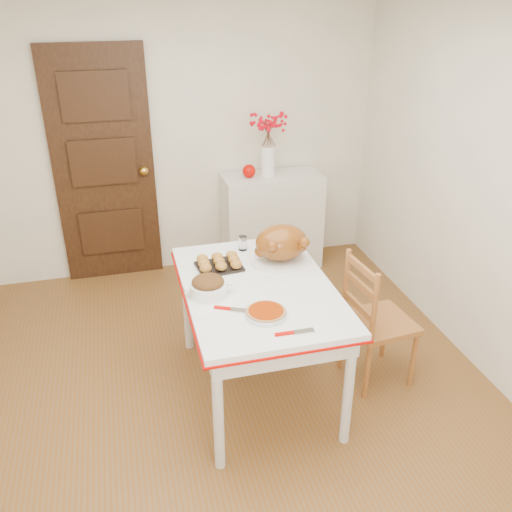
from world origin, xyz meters
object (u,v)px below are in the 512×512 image
object	(u,v)px
sideboard	(272,221)
kitchen_table	(258,339)
chair_oak	(380,319)
turkey_platter	(281,245)
pumpkin_pie	(266,312)

from	to	relation	value
sideboard	kitchen_table	world-z (taller)	sideboard
chair_oak	turkey_platter	bearing A→B (deg)	54.23
turkey_platter	pumpkin_pie	distance (m)	0.67
chair_oak	turkey_platter	distance (m)	0.83
pumpkin_pie	chair_oak	bearing A→B (deg)	17.05
kitchen_table	turkey_platter	world-z (taller)	turkey_platter
turkey_platter	pumpkin_pie	xyz separation A→B (m)	(-0.27, -0.61, -0.11)
kitchen_table	turkey_platter	xyz separation A→B (m)	(0.23, 0.27, 0.53)
chair_oak	turkey_platter	xyz separation A→B (m)	(-0.59, 0.34, 0.47)
chair_oak	turkey_platter	size ratio (longest dim) A/B	2.29
chair_oak	pumpkin_pie	size ratio (longest dim) A/B	4.00
kitchen_table	chair_oak	bearing A→B (deg)	-5.14
sideboard	kitchen_table	size ratio (longest dim) A/B	0.67
sideboard	pumpkin_pie	xyz separation A→B (m)	(-0.64, -2.08, 0.38)
kitchen_table	turkey_platter	size ratio (longest dim) A/B	3.30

